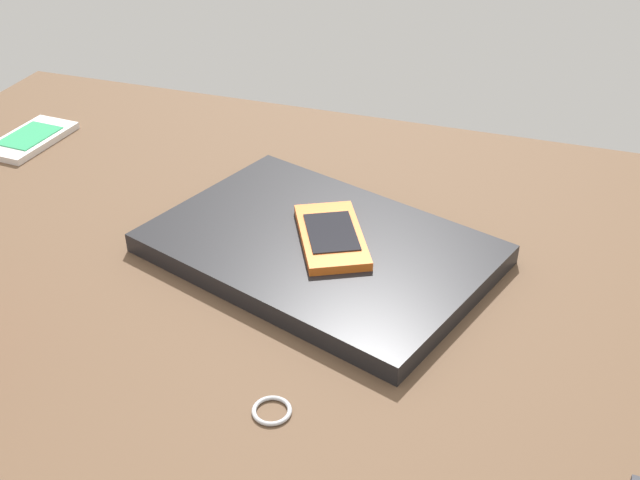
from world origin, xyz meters
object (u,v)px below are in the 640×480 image
(cell_phone_on_desk, at_px, (30,139))
(key_ring, at_px, (272,411))
(laptop_closed, at_px, (320,249))
(cell_phone_on_laptop, at_px, (331,236))

(cell_phone_on_desk, height_order, key_ring, cell_phone_on_desk)
(laptop_closed, height_order, key_ring, laptop_closed)
(cell_phone_on_laptop, height_order, key_ring, cell_phone_on_laptop)
(laptop_closed, relative_size, cell_phone_on_laptop, 2.48)
(cell_phone_on_desk, bearing_deg, key_ring, 143.90)
(cell_phone_on_desk, bearing_deg, cell_phone_on_laptop, 164.33)
(laptop_closed, bearing_deg, cell_phone_on_desk, 2.16)
(laptop_closed, xyz_separation_m, cell_phone_on_desk, (0.43, -0.13, -0.01))
(laptop_closed, distance_m, cell_phone_on_laptop, 0.02)
(laptop_closed, height_order, cell_phone_on_laptop, cell_phone_on_laptop)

